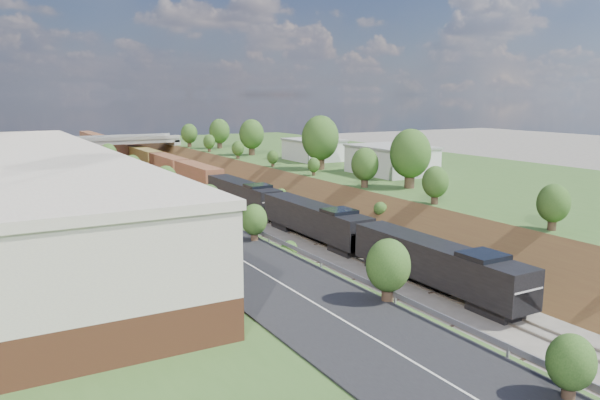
{
  "coord_description": "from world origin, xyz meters",
  "views": [
    {
      "loc": [
        -31.88,
        -17.68,
        16.81
      ],
      "look_at": [
        -2.29,
        34.51,
        6.0
      ],
      "focal_mm": 35.0,
      "sensor_mm": 36.0,
      "label": 1
    }
  ],
  "objects": [
    {
      "name": "platform_right",
      "position": [
        33.0,
        60.0,
        2.5
      ],
      "size": [
        44.0,
        180.0,
        5.0
      ],
      "primitive_type": "cube",
      "color": "#3A5C26",
      "rests_on": "ground"
    },
    {
      "name": "embankment_left",
      "position": [
        -11.0,
        60.0,
        0.0
      ],
      "size": [
        10.0,
        180.0,
        10.0
      ],
      "primitive_type": "cube",
      "rotation": [
        0.0,
        0.79,
        0.0
      ],
      "color": "brown",
      "rests_on": "ground"
    },
    {
      "name": "embankment_right",
      "position": [
        11.0,
        60.0,
        0.0
      ],
      "size": [
        10.0,
        180.0,
        10.0
      ],
      "primitive_type": "cube",
      "rotation": [
        0.0,
        0.79,
        0.0
      ],
      "color": "brown",
      "rests_on": "ground"
    },
    {
      "name": "rail_left_track",
      "position": [
        -2.6,
        60.0,
        0.09
      ],
      "size": [
        1.58,
        180.0,
        0.18
      ],
      "primitive_type": "cube",
      "color": "gray",
      "rests_on": "ground"
    },
    {
      "name": "rail_right_track",
      "position": [
        2.6,
        60.0,
        0.09
      ],
      "size": [
        1.58,
        180.0,
        0.18
      ],
      "primitive_type": "cube",
      "color": "gray",
      "rests_on": "ground"
    },
    {
      "name": "road",
      "position": [
        -15.5,
        60.0,
        5.05
      ],
      "size": [
        8.0,
        180.0,
        0.1
      ],
      "primitive_type": "cube",
      "color": "black",
      "rests_on": "platform_left"
    },
    {
      "name": "guardrail",
      "position": [
        -11.4,
        59.8,
        5.55
      ],
      "size": [
        0.1,
        171.0,
        0.7
      ],
      "color": "#99999E",
      "rests_on": "platform_left"
    },
    {
      "name": "commercial_building",
      "position": [
        -28.0,
        38.0,
        8.51
      ],
      "size": [
        14.3,
        62.3,
        7.0
      ],
      "color": "brown",
      "rests_on": "platform_left"
    },
    {
      "name": "overpass",
      "position": [
        0.0,
        122.0,
        4.92
      ],
      "size": [
        24.5,
        8.3,
        7.4
      ],
      "color": "gray",
      "rests_on": "ground"
    },
    {
      "name": "white_building_near",
      "position": [
        23.5,
        52.0,
        7.0
      ],
      "size": [
        9.0,
        12.0,
        4.0
      ],
      "primitive_type": "cube",
      "color": "silver",
      "rests_on": "platform_right"
    },
    {
      "name": "white_building_far",
      "position": [
        23.0,
        74.0,
        6.8
      ],
      "size": [
        8.0,
        10.0,
        3.6
      ],
      "primitive_type": "cube",
      "color": "silver",
      "rests_on": "platform_right"
    },
    {
      "name": "tree_right_large",
      "position": [
        17.0,
        40.0,
        9.38
      ],
      "size": [
        5.25,
        5.25,
        7.61
      ],
      "color": "#473323",
      "rests_on": "platform_right"
    },
    {
      "name": "tree_left_crest",
      "position": [
        -11.8,
        20.0,
        7.04
      ],
      "size": [
        2.45,
        2.45,
        3.55
      ],
      "color": "#473323",
      "rests_on": "platform_left"
    },
    {
      "name": "freight_train",
      "position": [
        2.6,
        103.8,
        2.75
      ],
      "size": [
        3.26,
        183.03,
        4.82
      ],
      "color": "black",
      "rests_on": "ground"
    },
    {
      "name": "suv",
      "position": [
        -16.13,
        33.84,
        6.03
      ],
      "size": [
        5.59,
        7.39,
        1.86
      ],
      "primitive_type": "imported",
      "rotation": [
        0.0,
        0.0,
        -0.43
      ],
      "color": "black",
      "rests_on": "road"
    }
  ]
}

